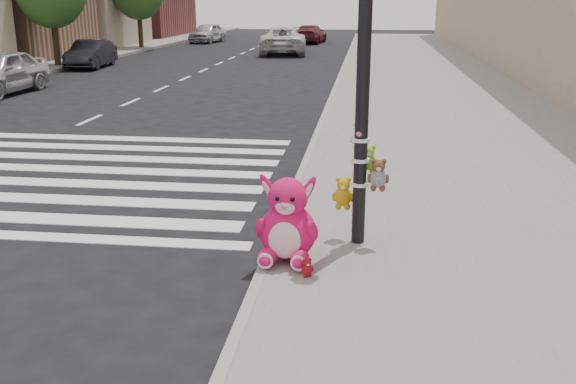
% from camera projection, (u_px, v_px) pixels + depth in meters
% --- Properties ---
extents(ground, '(120.00, 120.00, 0.00)m').
position_uv_depth(ground, '(102.00, 306.00, 6.65)').
color(ground, black).
rests_on(ground, ground).
extents(sidewalk_near, '(7.00, 80.00, 0.14)m').
position_uv_depth(sidewalk_near, '(464.00, 126.00, 15.53)').
color(sidewalk_near, slate).
rests_on(sidewalk_near, ground).
extents(curb_edge, '(0.12, 80.00, 0.15)m').
position_uv_depth(curb_edge, '(322.00, 123.00, 15.94)').
color(curb_edge, gray).
rests_on(curb_edge, ground).
extents(signal_pole, '(0.70, 0.48, 4.00)m').
position_uv_depth(signal_pole, '(362.00, 112.00, 7.55)').
color(signal_pole, black).
rests_on(signal_pole, sidewalk_near).
extents(pink_bunny, '(0.73, 0.77, 1.04)m').
position_uv_depth(pink_bunny, '(287.00, 225.00, 7.34)').
color(pink_bunny, '#E3135B').
rests_on(pink_bunny, sidewalk_near).
extents(red_teddy, '(0.17, 0.15, 0.21)m').
position_uv_depth(red_teddy, '(307.00, 268.00, 6.98)').
color(red_teddy, maroon).
rests_on(red_teddy, sidewalk_near).
extents(car_dark_far, '(1.62, 3.84, 1.23)m').
position_uv_depth(car_dark_far, '(91.00, 54.00, 28.91)').
color(car_dark_far, black).
rests_on(car_dark_far, ground).
extents(car_white_near, '(3.02, 5.60, 1.49)m').
position_uv_depth(car_white_near, '(283.00, 40.00, 35.94)').
color(car_white_near, silver).
rests_on(car_white_near, ground).
extents(car_maroon_near, '(2.17, 4.43, 1.24)m').
position_uv_depth(car_maroon_near, '(310.00, 34.00, 44.45)').
color(car_maroon_near, '#56181B').
rests_on(car_maroon_near, ground).
extents(car_silver_deep, '(2.14, 4.14, 1.35)m').
position_uv_depth(car_silver_deep, '(207.00, 33.00, 45.05)').
color(car_silver_deep, silver).
rests_on(car_silver_deep, ground).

